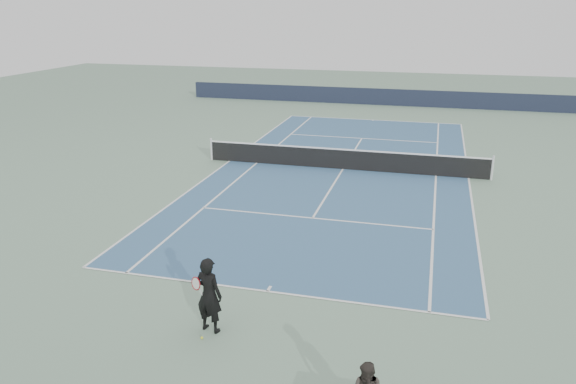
# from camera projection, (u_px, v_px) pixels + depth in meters

# --- Properties ---
(ground) EXTENTS (80.00, 80.00, 0.00)m
(ground) POSITION_uv_depth(u_px,v_px,m) (343.00, 169.00, 25.53)
(ground) COLOR slate
(court_surface) EXTENTS (10.97, 23.77, 0.01)m
(court_surface) POSITION_uv_depth(u_px,v_px,m) (343.00, 169.00, 25.53)
(court_surface) COLOR #365B81
(court_surface) RESTS_ON ground
(tennis_net) EXTENTS (12.90, 0.10, 1.07)m
(tennis_net) POSITION_uv_depth(u_px,v_px,m) (343.00, 159.00, 25.37)
(tennis_net) COLOR silver
(tennis_net) RESTS_ON ground
(windscreen_far) EXTENTS (30.00, 0.25, 1.20)m
(windscreen_far) POSITION_uv_depth(u_px,v_px,m) (383.00, 97.00, 41.74)
(windscreen_far) COLOR black
(windscreen_far) RESTS_ON ground
(tennis_player) EXTENTS (0.84, 0.62, 1.82)m
(tennis_player) POSITION_uv_depth(u_px,v_px,m) (209.00, 295.00, 12.64)
(tennis_player) COLOR black
(tennis_player) RESTS_ON ground
(tennis_ball) EXTENTS (0.06, 0.06, 0.06)m
(tennis_ball) POSITION_uv_depth(u_px,v_px,m) (202.00, 338.00, 12.56)
(tennis_ball) COLOR yellow
(tennis_ball) RESTS_ON ground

